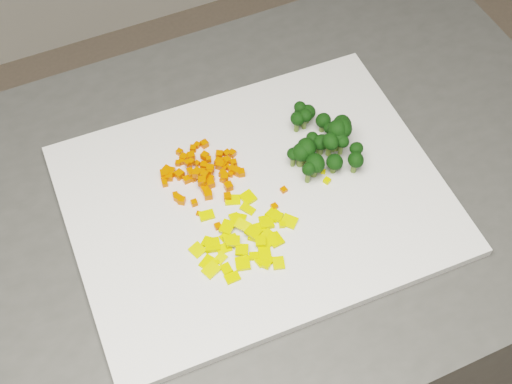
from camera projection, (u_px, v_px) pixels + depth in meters
name	position (u px, v px, depth m)	size (l,w,h in m)	color
counter_block	(270.00, 321.00, 1.36)	(0.95, 0.66, 0.90)	#3F3F3D
cutting_board	(256.00, 199.00, 0.97)	(0.50, 0.39, 0.01)	white
carrot_pile	(201.00, 169.00, 0.97)	(0.11, 0.11, 0.03)	#E74802
pepper_pile	(245.00, 234.00, 0.92)	(0.13, 0.13, 0.02)	yellow
broccoli_pile	(323.00, 136.00, 0.99)	(0.13, 0.13, 0.06)	black
carrot_cube_0	(208.00, 195.00, 0.96)	(0.01, 0.01, 0.01)	#E74802
carrot_cube_1	(165.00, 184.00, 0.97)	(0.01, 0.01, 0.01)	#E74802
carrot_cube_2	(231.00, 169.00, 0.99)	(0.01, 0.01, 0.01)	#E74802
carrot_cube_3	(229.00, 161.00, 0.99)	(0.01, 0.01, 0.01)	#E74802
carrot_cube_4	(202.00, 172.00, 0.98)	(0.01, 0.01, 0.01)	#E74802
carrot_cube_5	(205.00, 190.00, 0.96)	(0.01, 0.01, 0.01)	#E74802
carrot_cube_6	(225.00, 177.00, 0.98)	(0.01, 0.01, 0.01)	#E74802
carrot_cube_7	(209.00, 159.00, 0.99)	(0.01, 0.01, 0.01)	#E74802
carrot_cube_8	(187.00, 180.00, 0.98)	(0.01, 0.01, 0.01)	#E74802
carrot_cube_9	(203.00, 174.00, 0.98)	(0.01, 0.01, 0.01)	#E74802
carrot_cube_10	(194.00, 203.00, 0.95)	(0.01, 0.01, 0.01)	#E74802
carrot_cube_11	(223.00, 174.00, 0.98)	(0.01, 0.01, 0.01)	#E74802
carrot_cube_12	(210.00, 171.00, 0.97)	(0.01, 0.01, 0.01)	#E74802
carrot_cube_13	(165.00, 179.00, 0.98)	(0.01, 0.01, 0.01)	#E74802
carrot_cube_14	(241.00, 173.00, 0.98)	(0.01, 0.01, 0.01)	#E74802
carrot_cube_15	(219.00, 155.00, 1.00)	(0.01, 0.01, 0.01)	#E74802
carrot_cube_16	(231.00, 174.00, 0.98)	(0.01, 0.01, 0.01)	#E74802
carrot_cube_17	(169.00, 177.00, 0.98)	(0.01, 0.01, 0.01)	#E74802
carrot_cube_18	(187.00, 157.00, 1.00)	(0.01, 0.01, 0.01)	#E74802
carrot_cube_19	(219.00, 164.00, 0.99)	(0.01, 0.01, 0.01)	#E74802
carrot_cube_20	(179.00, 176.00, 0.98)	(0.01, 0.01, 0.01)	#E74802
carrot_cube_21	(228.00, 186.00, 0.97)	(0.01, 0.01, 0.01)	#E74802
carrot_cube_22	(205.00, 156.00, 0.99)	(0.01, 0.01, 0.01)	#E74802
carrot_cube_23	(210.00, 177.00, 0.98)	(0.01, 0.01, 0.01)	#E74802
carrot_cube_24	(234.00, 163.00, 0.99)	(0.01, 0.01, 0.01)	#E74802
carrot_cube_25	(237.00, 171.00, 0.98)	(0.01, 0.01, 0.01)	#E74802
carrot_cube_26	(232.00, 153.00, 1.00)	(0.01, 0.01, 0.01)	#E74802
carrot_cube_27	(204.00, 144.00, 1.01)	(0.01, 0.01, 0.01)	#E74802
carrot_cube_28	(219.00, 162.00, 0.99)	(0.01, 0.01, 0.01)	#E74802
carrot_cube_29	(204.00, 175.00, 0.97)	(0.01, 0.01, 0.01)	#E74802
carrot_cube_30	(227.00, 161.00, 0.99)	(0.01, 0.01, 0.01)	#E74802
carrot_cube_31	(193.00, 149.00, 1.01)	(0.01, 0.01, 0.01)	#E74802
carrot_cube_32	(210.00, 179.00, 0.97)	(0.01, 0.01, 0.01)	#E74802
carrot_cube_33	(190.00, 171.00, 0.98)	(0.01, 0.01, 0.01)	#E74802
carrot_cube_34	(167.00, 170.00, 0.98)	(0.01, 0.01, 0.01)	#E74802
carrot_cube_35	(224.00, 169.00, 0.99)	(0.01, 0.01, 0.01)	#E74802
carrot_cube_36	(179.00, 175.00, 0.98)	(0.01, 0.01, 0.01)	#E74802
carrot_cube_37	(223.00, 180.00, 0.98)	(0.01, 0.01, 0.01)	#E74802
carrot_cube_38	(204.00, 166.00, 0.99)	(0.01, 0.01, 0.01)	#E74802
carrot_cube_39	(227.00, 197.00, 0.96)	(0.01, 0.01, 0.01)	#E74802
carrot_cube_40	(182.00, 201.00, 0.96)	(0.01, 0.01, 0.01)	#E74802
carrot_cube_41	(165.00, 174.00, 0.98)	(0.01, 0.01, 0.01)	#E74802
carrot_cube_42	(191.00, 162.00, 0.98)	(0.01, 0.01, 0.01)	#E74802
carrot_cube_43	(202.00, 181.00, 0.96)	(0.01, 0.01, 0.01)	#E74802
carrot_cube_44	(171.00, 172.00, 0.98)	(0.01, 0.01, 0.01)	#E74802
carrot_cube_45	(196.00, 173.00, 0.97)	(0.01, 0.01, 0.01)	#E74802
carrot_cube_46	(194.00, 178.00, 0.98)	(0.01, 0.01, 0.01)	#E74802
carrot_cube_47	(182.00, 161.00, 0.99)	(0.01, 0.01, 0.01)	#E74802
carrot_cube_48	(181.00, 174.00, 0.98)	(0.01, 0.01, 0.01)	#E74802
carrot_cube_49	(191.00, 156.00, 1.00)	(0.01, 0.01, 0.01)	#E74802
carrot_cube_50	(197.00, 164.00, 0.99)	(0.01, 0.01, 0.01)	#E74802
carrot_cube_51	(197.00, 145.00, 1.01)	(0.01, 0.01, 0.01)	#E74802
carrot_cube_52	(224.00, 161.00, 1.00)	(0.01, 0.01, 0.01)	#E74802
carrot_cube_53	(178.00, 163.00, 0.99)	(0.01, 0.01, 0.01)	#E74802
carrot_cube_54	(178.00, 198.00, 0.96)	(0.01, 0.01, 0.01)	#E74802
carrot_cube_55	(187.00, 163.00, 0.98)	(0.01, 0.01, 0.01)	#E74802
carrot_cube_56	(180.00, 152.00, 1.00)	(0.01, 0.01, 0.01)	#E74802
carrot_cube_57	(197.00, 173.00, 0.97)	(0.01, 0.01, 0.01)	#E74802
carrot_cube_58	(191.00, 174.00, 0.97)	(0.01, 0.01, 0.01)	#E74802
carrot_cube_59	(184.00, 157.00, 1.00)	(0.01, 0.01, 0.01)	#E74802
carrot_cube_60	(223.00, 165.00, 0.99)	(0.01, 0.01, 0.01)	#E74802
carrot_cube_61	(192.00, 178.00, 0.98)	(0.01, 0.01, 0.01)	#E74802
carrot_cube_62	(210.00, 169.00, 0.98)	(0.01, 0.01, 0.01)	#E74802
carrot_cube_63	(227.00, 154.00, 1.00)	(0.01, 0.01, 0.01)	#E74802
carrot_cube_64	(210.00, 183.00, 0.97)	(0.01, 0.01, 0.01)	#E74802
carrot_cube_65	(175.00, 195.00, 0.96)	(0.01, 0.01, 0.01)	#E74802
carrot_cube_66	(220.00, 165.00, 0.99)	(0.01, 0.01, 0.01)	#E74802
pepper_chunk_0	(232.00, 200.00, 0.96)	(0.02, 0.02, 0.00)	yellow
pepper_chunk_1	(268.00, 236.00, 0.93)	(0.02, 0.02, 0.00)	yellow
pepper_chunk_2	(265.00, 254.00, 0.91)	(0.02, 0.02, 0.01)	yellow
pepper_chunk_3	(289.00, 222.00, 0.94)	(0.02, 0.02, 0.01)	yellow
pepper_chunk_4	(248.00, 209.00, 0.95)	(0.02, 0.01, 0.00)	yellow
pepper_chunk_5	(256.00, 256.00, 0.91)	(0.02, 0.01, 0.00)	yellow
pepper_chunk_6	(209.00, 263.00, 0.90)	(0.02, 0.02, 0.00)	yellow
pepper_chunk_7	(266.00, 222.00, 0.94)	(0.02, 0.02, 0.00)	yellow
pepper_chunk_8	(210.00, 243.00, 0.92)	(0.02, 0.02, 0.00)	yellow
pepper_chunk_9	(228.00, 239.00, 0.92)	(0.02, 0.01, 0.01)	yellow
pepper_chunk_10	(266.00, 262.00, 0.90)	(0.01, 0.02, 0.01)	yellow
pepper_chunk_11	(261.00, 241.00, 0.91)	(0.01, 0.01, 0.00)	yellow
pepper_chunk_12	(267.00, 244.00, 0.92)	(0.02, 0.01, 0.00)	yellow
pepper_chunk_13	(261.00, 260.00, 0.91)	(0.02, 0.02, 0.00)	yellow
pepper_chunk_14	(277.00, 217.00, 0.94)	(0.01, 0.01, 0.01)	yellow
pepper_chunk_15	(274.00, 215.00, 0.95)	(0.02, 0.02, 0.00)	yellow
pepper_chunk_16	(235.00, 219.00, 0.94)	(0.02, 0.01, 0.00)	yellow
pepper_chunk_17	(227.00, 227.00, 0.93)	(0.02, 0.02, 0.00)	yellow
pepper_chunk_18	(248.00, 198.00, 0.96)	(0.02, 0.02, 0.01)	yellow
pepper_chunk_19	(253.00, 232.00, 0.92)	(0.02, 0.02, 0.00)	yellow
pepper_chunk_20	(271.00, 240.00, 0.92)	(0.02, 0.02, 0.00)	yellow
pepper_chunk_21	(207.00, 215.00, 0.94)	(0.02, 0.01, 0.01)	yellow
pepper_chunk_22	(232.00, 278.00, 0.89)	(0.01, 0.02, 0.00)	yellow
pepper_chunk_23	(215.00, 243.00, 0.92)	(0.01, 0.01, 0.01)	yellow
pepper_chunk_24	(224.00, 248.00, 0.92)	(0.02, 0.01, 0.00)	yellow
pepper_chunk_25	(197.00, 250.00, 0.91)	(0.02, 0.02, 0.00)	yellow
pepper_chunk_26	(275.00, 240.00, 0.92)	(0.02, 0.02, 0.00)	yellow
pepper_chunk_27	(211.00, 270.00, 0.90)	(0.02, 0.02, 0.01)	yellow
pepper_chunk_28	(221.00, 258.00, 0.91)	(0.01, 0.01, 0.00)	yellow
pepper_chunk_29	(212.00, 245.00, 0.92)	(0.02, 0.02, 0.01)	yellow
pepper_chunk_30	(231.00, 240.00, 0.92)	(0.02, 0.02, 0.00)	yellow
pepper_chunk_31	(226.00, 269.00, 0.90)	(0.01, 0.01, 0.00)	yellow
pepper_chunk_32	(278.00, 263.00, 0.90)	(0.01, 0.02, 0.01)	yellow
pepper_chunk_33	(259.00, 228.00, 0.93)	(0.01, 0.01, 0.00)	yellow
pepper_chunk_34	(233.00, 241.00, 0.91)	(0.02, 0.02, 0.00)	yellow
pepper_chunk_35	(242.00, 250.00, 0.91)	(0.02, 0.02, 0.00)	yellow
pepper_chunk_36	(243.00, 225.00, 0.93)	(0.01, 0.02, 0.00)	yellow
pepper_chunk_37	(240.00, 218.00, 0.94)	(0.02, 0.01, 0.00)	yellow
pepper_chunk_38	(243.00, 263.00, 0.90)	(0.02, 0.02, 0.01)	yellow
pepper_chunk_39	(255.00, 237.00, 0.93)	(0.01, 0.02, 0.00)	yellow
broccoli_floret_0	(300.00, 115.00, 1.03)	(0.03, 0.03, 0.03)	black
broccoli_floret_1	(297.00, 123.00, 1.02)	(0.03, 0.03, 0.03)	black
broccoli_floret_2	(312.00, 142.00, 1.00)	(0.02, 0.02, 0.03)	black
broccoli_floret_3	(338.00, 141.00, 0.98)	(0.04, 0.04, 0.04)	black
broccoli_floret_4	(320.00, 146.00, 0.99)	(0.03, 0.03, 0.03)	black
broccoli_floret_5	(306.00, 152.00, 0.98)	(0.04, 0.04, 0.04)	black
broccoli_floret_6	(307.00, 115.00, 1.03)	(0.03, 0.03, 0.03)	black
broccoli_floret_7	(314.00, 167.00, 0.97)	(0.04, 0.04, 0.04)	black
broccoli_floret_8	(299.00, 112.00, 1.03)	(0.02, 0.02, 0.03)	black
broccoli_floret_9	(329.00, 132.00, 1.01)	(0.02, 0.02, 0.03)	black
broccoli_floret_10	(341.00, 145.00, 0.98)	(0.03, 0.03, 0.03)	black
broccoli_floret_11	(355.00, 153.00, 0.98)	(0.03, 0.03, 0.04)	black
broccoli_floret_12	(355.00, 164.00, 0.97)	(0.03, 0.03, 0.03)	black
broccoli_floret_13	(293.00, 158.00, 0.98)	(0.02, 0.02, 0.03)	black
broccoli_floret_14	(334.00, 144.00, 0.98)	(0.02, 0.02, 0.03)	black
broccoli_floret_15	(329.00, 146.00, 0.97)	(0.03, 0.03, 0.04)	black
broccoli_floret_16	(305.00, 120.00, 1.02)	(0.03, 0.03, 0.03)	black
broccoli_floret_17	(336.00, 134.00, 0.98)	(0.04, 0.04, 0.04)	black
broccoli_floret_18	(322.00, 123.00, 1.02)	(0.03, 0.03, 0.03)	black
broccoli_floret_19	(302.00, 119.00, 1.03)	(0.03, 0.03, 0.03)	black
broccoli_floret_20	(341.00, 132.00, 0.98)	(0.04, 0.04, 0.04)	black
broccoli_floret_21	(308.00, 174.00, 0.96)	(0.03, 0.03, 0.04)	black
broccoli_floret_22	(300.00, 156.00, 0.98)	(0.04, 0.04, 0.04)	black
broccoli_floret_23	(341.00, 129.00, 0.99)	(0.03, 0.03, 0.04)	black
broccoli_floret_24	(334.00, 165.00, 0.98)	(0.03, 0.03, 0.03)	black
stray_bit_0	(199.00, 214.00, 0.95)	(0.01, 0.01, 0.00)	#E74802
stray_bit_1	(327.00, 181.00, 0.98)	(0.01, 0.01, 0.01)	yellow
stray_bit_2	(282.00, 225.00, 0.94)	(0.01, 0.01, 0.01)	yellow
stray_bit_3	(274.00, 206.00, 0.95)	(0.01, 0.01, 0.01)	#E74802
stray_bit_4	(230.00, 169.00, 0.99)	(0.01, 0.01, 0.00)	#E74802
stray_bit_5	(270.00, 243.00, 0.92)	(0.01, 0.01, 0.00)	black
stray_bit_6	(249.00, 198.00, 0.96)	(0.01, 0.01, 0.00)	yellow
stray_bit_7	(227.00, 165.00, 0.99)	(0.01, 0.01, 0.00)	#E74802
stray_bit_8	(323.00, 172.00, 0.99)	(0.01, 0.01, 0.00)	yellow
stray_bit_9	(284.00, 190.00, 0.97)	(0.01, 0.01, 0.01)	#E74802
stray_bit_10	(310.00, 166.00, 0.99)	(0.01, 0.01, 0.01)	#E74802
stray_bit_11	(218.00, 226.00, 0.93)	(0.01, 0.01, 0.01)	#E74802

